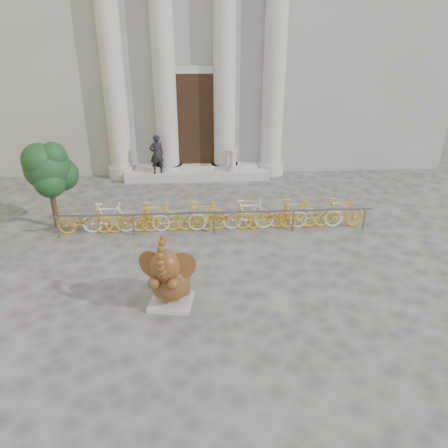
{
  "coord_description": "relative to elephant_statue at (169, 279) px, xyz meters",
  "views": [
    {
      "loc": [
        -0.01,
        -8.47,
        5.92
      ],
      "look_at": [
        0.68,
        2.12,
        1.1
      ],
      "focal_mm": 35.0,
      "sensor_mm": 36.0,
      "label": 1
    }
  ],
  "objects": [
    {
      "name": "pedestrian",
      "position": [
        -0.93,
        8.97,
        0.46
      ],
      "size": [
        0.68,
        0.56,
        1.6
      ],
      "primitive_type": "imported",
      "rotation": [
        0.0,
        0.0,
        3.49
      ],
      "color": "black",
      "rests_on": "entrance_steps"
    },
    {
      "name": "tree",
      "position": [
        -3.83,
        4.57,
        1.25
      ],
      "size": [
        1.61,
        1.47,
        2.79
      ],
      "color": "#332114",
      "rests_on": "ground"
    },
    {
      "name": "ground",
      "position": [
        0.7,
        -0.08,
        -0.7
      ],
      "size": [
        80.0,
        80.0,
        0.0
      ],
      "primitive_type": "plane",
      "color": "#474442",
      "rests_on": "ground"
    },
    {
      "name": "entrance_steps",
      "position": [
        0.7,
        9.32,
        -0.52
      ],
      "size": [
        6.0,
        1.2,
        0.36
      ],
      "primitive_type": "cube",
      "color": "#A8A59E",
      "rests_on": "ground"
    },
    {
      "name": "elephant_statue",
      "position": [
        0.0,
        0.0,
        0.0
      ],
      "size": [
        1.28,
        1.49,
        1.93
      ],
      "rotation": [
        0.0,
        0.0,
        -0.17
      ],
      "color": "#A8A59E",
      "rests_on": "ground"
    },
    {
      "name": "classical_building",
      "position": [
        0.7,
        14.85,
        5.28
      ],
      "size": [
        22.0,
        10.7,
        12.0
      ],
      "color": "gray",
      "rests_on": "ground"
    },
    {
      "name": "balustrade_post",
      "position": [
        2.19,
        9.02,
        0.08
      ],
      "size": [
        0.37,
        0.37,
        0.91
      ],
      "color": "#A8A59E",
      "rests_on": "entrance_steps"
    },
    {
      "name": "bike_rack",
      "position": [
        1.16,
        4.03,
        -0.2
      ],
      "size": [
        9.93,
        0.53,
        1.0
      ],
      "color": "slate",
      "rests_on": "ground"
    }
  ]
}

